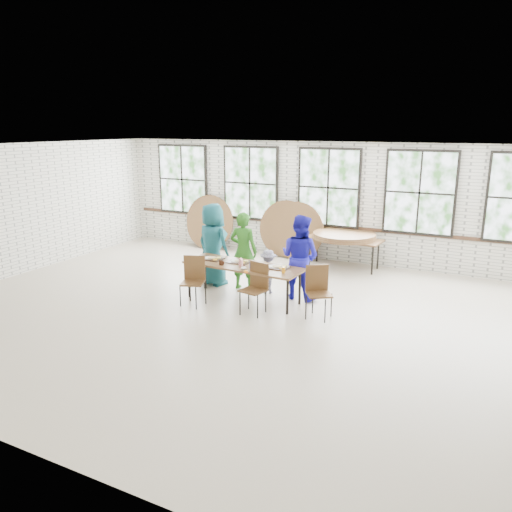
{
  "coord_description": "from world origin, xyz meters",
  "views": [
    {
      "loc": [
        3.99,
        -7.53,
        3.38
      ],
      "look_at": [
        0.0,
        0.4,
        1.05
      ],
      "focal_mm": 35.0,
      "sensor_mm": 36.0,
      "label": 1
    }
  ],
  "objects_px": {
    "dining_table": "(243,267)",
    "storage_table": "(344,240)",
    "chair_near_left": "(194,276)",
    "chair_near_right": "(256,284)"
  },
  "relations": [
    {
      "from": "dining_table",
      "to": "storage_table",
      "type": "height_order",
      "value": "same"
    },
    {
      "from": "dining_table",
      "to": "chair_near_left",
      "type": "bearing_deg",
      "value": -139.25
    },
    {
      "from": "chair_near_left",
      "to": "chair_near_right",
      "type": "xyz_separation_m",
      "value": [
        1.29,
        0.12,
        0.0
      ]
    },
    {
      "from": "chair_near_left",
      "to": "storage_table",
      "type": "xyz_separation_m",
      "value": [
        1.84,
        3.77,
        0.13
      ]
    },
    {
      "from": "chair_near_left",
      "to": "chair_near_right",
      "type": "bearing_deg",
      "value": -14.72
    },
    {
      "from": "chair_near_right",
      "to": "chair_near_left",
      "type": "bearing_deg",
      "value": -163.07
    },
    {
      "from": "dining_table",
      "to": "chair_near_left",
      "type": "xyz_separation_m",
      "value": [
        -0.77,
        -0.59,
        -0.13
      ]
    },
    {
      "from": "chair_near_right",
      "to": "storage_table",
      "type": "relative_size",
      "value": 0.51
    },
    {
      "from": "dining_table",
      "to": "chair_near_left",
      "type": "height_order",
      "value": "chair_near_left"
    },
    {
      "from": "chair_near_left",
      "to": "storage_table",
      "type": "distance_m",
      "value": 4.2
    }
  ]
}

